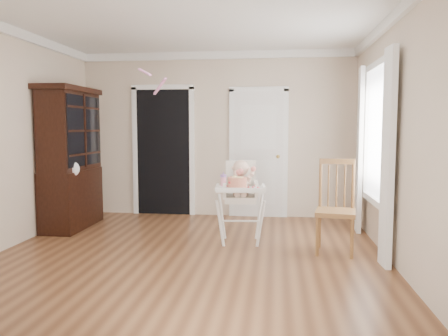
# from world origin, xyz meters

# --- Properties ---
(floor) EXTENTS (5.00, 5.00, 0.00)m
(floor) POSITION_xyz_m (0.00, 0.00, 0.00)
(floor) COLOR #57341E
(floor) RESTS_ON ground
(ceiling) EXTENTS (5.00, 5.00, 0.00)m
(ceiling) POSITION_xyz_m (0.00, 0.00, 2.70)
(ceiling) COLOR white
(ceiling) RESTS_ON wall_back
(wall_back) EXTENTS (4.50, 0.00, 4.50)m
(wall_back) POSITION_xyz_m (0.00, 2.50, 1.35)
(wall_back) COLOR beige
(wall_back) RESTS_ON floor
(wall_right) EXTENTS (0.00, 5.00, 5.00)m
(wall_right) POSITION_xyz_m (2.25, 0.00, 1.35)
(wall_right) COLOR beige
(wall_right) RESTS_ON floor
(crown_molding) EXTENTS (4.50, 5.00, 0.12)m
(crown_molding) POSITION_xyz_m (0.00, 0.00, 2.64)
(crown_molding) COLOR white
(crown_molding) RESTS_ON ceiling
(doorway) EXTENTS (1.06, 0.05, 2.22)m
(doorway) POSITION_xyz_m (-0.90, 2.48, 1.11)
(doorway) COLOR black
(doorway) RESTS_ON wall_back
(closet_door) EXTENTS (0.96, 0.09, 2.13)m
(closet_door) POSITION_xyz_m (0.70, 2.48, 1.02)
(closet_door) COLOR white
(closet_door) RESTS_ON wall_back
(window_right) EXTENTS (0.13, 1.84, 2.30)m
(window_right) POSITION_xyz_m (2.18, 0.80, 1.29)
(window_right) COLOR white
(window_right) RESTS_ON wall_right
(high_chair) EXTENTS (0.66, 0.80, 1.07)m
(high_chair) POSITION_xyz_m (0.55, 0.79, 0.66)
(high_chair) COLOR white
(high_chair) RESTS_ON floor
(baby) EXTENTS (0.32, 0.24, 0.48)m
(baby) POSITION_xyz_m (0.55, 0.81, 0.81)
(baby) COLOR beige
(baby) RESTS_ON high_chair
(cake) EXTENTS (0.30, 0.30, 0.14)m
(cake) POSITION_xyz_m (0.53, 0.49, 0.81)
(cake) COLOR silver
(cake) RESTS_ON high_chair
(sippy_cup) EXTENTS (0.08, 0.08, 0.19)m
(sippy_cup) POSITION_xyz_m (0.34, 0.67, 0.82)
(sippy_cup) COLOR pink
(sippy_cup) RESTS_ON high_chair
(china_cabinet) EXTENTS (0.54, 1.21, 2.05)m
(china_cabinet) POSITION_xyz_m (-1.99, 1.35, 1.03)
(china_cabinet) COLOR black
(china_cabinet) RESTS_ON floor
(dining_chair) EXTENTS (0.51, 0.51, 1.10)m
(dining_chair) POSITION_xyz_m (1.69, 0.50, 0.51)
(dining_chair) COLOR brown
(dining_chair) RESTS_ON floor
(streamer) EXTENTS (0.30, 0.42, 0.15)m
(streamer) POSITION_xyz_m (-0.67, 0.75, 2.17)
(streamer) COLOR #FD92D3
(streamer) RESTS_ON ceiling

